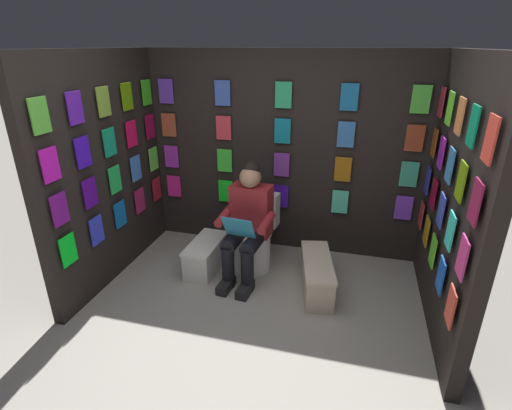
{
  "coord_description": "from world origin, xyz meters",
  "views": [
    {
      "loc": [
        -0.76,
        2.14,
        2.22
      ],
      "look_at": [
        0.08,
        -1.03,
        0.85
      ],
      "focal_mm": 27.09,
      "sensor_mm": 36.0,
      "label": 1
    }
  ],
  "objects_px": {
    "comic_longbox_near": "(206,255)",
    "comic_longbox_far": "(317,275)",
    "toilet": "(255,237)",
    "person_reading": "(247,222)"
  },
  "relations": [
    {
      "from": "comic_longbox_far",
      "to": "person_reading",
      "type": "bearing_deg",
      "value": -19.22
    },
    {
      "from": "comic_longbox_near",
      "to": "comic_longbox_far",
      "type": "xyz_separation_m",
      "value": [
        -1.18,
        0.09,
        0.01
      ]
    },
    {
      "from": "toilet",
      "to": "person_reading",
      "type": "distance_m",
      "value": 0.35
    },
    {
      "from": "comic_longbox_far",
      "to": "comic_longbox_near",
      "type": "bearing_deg",
      "value": -16.3
    },
    {
      "from": "toilet",
      "to": "person_reading",
      "type": "xyz_separation_m",
      "value": [
        0.02,
        0.23,
        0.27
      ]
    },
    {
      "from": "toilet",
      "to": "comic_longbox_near",
      "type": "xyz_separation_m",
      "value": [
        0.48,
        0.23,
        -0.17
      ]
    },
    {
      "from": "comic_longbox_near",
      "to": "comic_longbox_far",
      "type": "relative_size",
      "value": 0.76
    },
    {
      "from": "toilet",
      "to": "comic_longbox_near",
      "type": "height_order",
      "value": "toilet"
    },
    {
      "from": "toilet",
      "to": "comic_longbox_near",
      "type": "bearing_deg",
      "value": 30.96
    },
    {
      "from": "comic_longbox_near",
      "to": "comic_longbox_far",
      "type": "bearing_deg",
      "value": 177.1
    }
  ]
}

